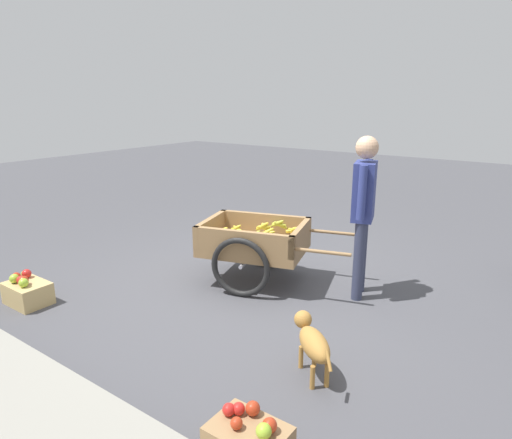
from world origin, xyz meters
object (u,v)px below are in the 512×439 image
object	(u,v)px
dog	(312,341)
plastic_bucket	(292,231)
fruit_cart	(255,244)
vendor_person	(363,203)
mixed_fruit_crate	(27,291)

from	to	relation	value
dog	plastic_bucket	bearing A→B (deg)	-56.52
fruit_cart	plastic_bucket	bearing A→B (deg)	-74.33
vendor_person	mixed_fruit_crate	bearing A→B (deg)	38.92
vendor_person	dog	size ratio (longest dim) A/B	3.14
fruit_cart	mixed_fruit_crate	distance (m)	2.37
fruit_cart	dog	xyz separation A→B (m)	(-1.37, 1.19, -0.17)
vendor_person	mixed_fruit_crate	xyz separation A→B (m)	(2.62, 2.12, -0.86)
fruit_cart	mixed_fruit_crate	size ratio (longest dim) A/B	4.08
vendor_person	plastic_bucket	world-z (taller)	vendor_person
mixed_fruit_crate	plastic_bucket	bearing A→B (deg)	-108.14
fruit_cart	vendor_person	distance (m)	1.27
fruit_cart	mixed_fruit_crate	xyz separation A→B (m)	(1.52, 1.79, -0.31)
fruit_cart	vendor_person	world-z (taller)	vendor_person
vendor_person	dog	bearing A→B (deg)	100.34
plastic_bucket	mixed_fruit_crate	distance (m)	3.51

